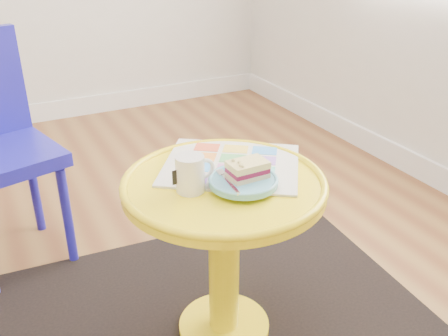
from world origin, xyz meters
name	(u,v)px	position (x,y,z in m)	size (l,w,h in m)	color
rug	(224,327)	(0.66, -0.16, 0.00)	(1.30, 1.10, 0.01)	black
side_table	(224,228)	(0.66, -0.16, 0.37)	(0.55, 0.55, 0.52)	yellow
newspaper	(231,165)	(0.73, -0.09, 0.52)	(0.38, 0.32, 0.01)	silver
mug	(191,173)	(0.57, -0.17, 0.57)	(0.11, 0.07, 0.10)	white
plate	(243,182)	(0.69, -0.22, 0.54)	(0.18, 0.18, 0.02)	#5CA8C4
cake_slice	(248,169)	(0.71, -0.21, 0.57)	(0.10, 0.07, 0.04)	#D3BC8C
fork	(228,181)	(0.65, -0.21, 0.55)	(0.03, 0.14, 0.00)	silver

